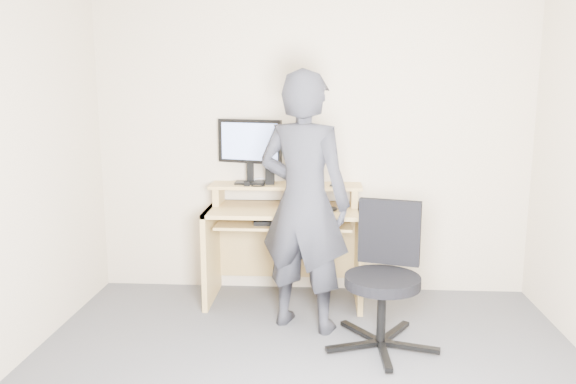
# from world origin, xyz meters

# --- Properties ---
(back_wall) EXTENTS (3.50, 0.02, 2.50)m
(back_wall) POSITION_xyz_m (0.00, 1.75, 1.25)
(back_wall) COLOR beige
(back_wall) RESTS_ON ground
(desk) EXTENTS (1.20, 0.60, 0.91)m
(desk) POSITION_xyz_m (-0.20, 1.53, 0.55)
(desk) COLOR #DEB96C
(desk) RESTS_ON ground
(monitor) EXTENTS (0.52, 0.20, 0.51)m
(monitor) POSITION_xyz_m (-0.49, 1.61, 1.22)
(monitor) COLOR black
(monitor) RESTS_ON desk
(external_drive) EXTENTS (0.08, 0.13, 0.20)m
(external_drive) POSITION_xyz_m (-0.33, 1.62, 1.01)
(external_drive) COLOR black
(external_drive) RESTS_ON desk
(travel_mug) EXTENTS (0.09, 0.09, 0.18)m
(travel_mug) POSITION_xyz_m (-0.12, 1.62, 1.00)
(travel_mug) COLOR silver
(travel_mug) RESTS_ON desk
(smartphone) EXTENTS (0.09, 0.14, 0.01)m
(smartphone) POSITION_xyz_m (0.19, 1.58, 0.92)
(smartphone) COLOR black
(smartphone) RESTS_ON desk
(charger) EXTENTS (0.05, 0.04, 0.03)m
(charger) POSITION_xyz_m (-0.50, 1.50, 0.93)
(charger) COLOR black
(charger) RESTS_ON desk
(headphones) EXTENTS (0.20, 0.20, 0.06)m
(headphones) POSITION_xyz_m (-0.40, 1.65, 0.92)
(headphones) COLOR silver
(headphones) RESTS_ON desk
(keyboard) EXTENTS (0.47, 0.22, 0.03)m
(keyboard) POSITION_xyz_m (-0.20, 1.36, 0.67)
(keyboard) COLOR black
(keyboard) RESTS_ON desk
(mouse) EXTENTS (0.11, 0.09, 0.04)m
(mouse) POSITION_xyz_m (0.16, 1.35, 0.77)
(mouse) COLOR black
(mouse) RESTS_ON desk
(office_chair) EXTENTS (0.73, 0.70, 0.92)m
(office_chair) POSITION_xyz_m (0.50, 0.72, 0.50)
(office_chair) COLOR black
(office_chair) RESTS_ON ground
(person) EXTENTS (0.76, 0.63, 1.79)m
(person) POSITION_xyz_m (-0.03, 0.97, 0.89)
(person) COLOR black
(person) RESTS_ON ground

